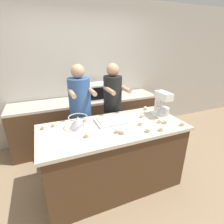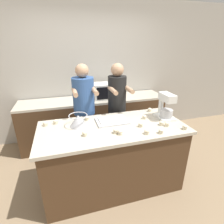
{
  "view_description": "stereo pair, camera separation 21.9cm",
  "coord_description": "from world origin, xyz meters",
  "px_view_note": "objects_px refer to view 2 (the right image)",
  "views": [
    {
      "loc": [
        -0.78,
        -1.84,
        1.94
      ],
      "look_at": [
        0.0,
        0.04,
        1.11
      ],
      "focal_mm": 28.0,
      "sensor_mm": 36.0,
      "label": 1
    },
    {
      "loc": [
        -0.57,
        -1.91,
        1.94
      ],
      "look_at": [
        0.0,
        0.04,
        1.11
      ],
      "focal_mm": 28.0,
      "sensor_mm": 36.0,
      "label": 2
    }
  ],
  "objects_px": {
    "cupcake_8": "(185,127)",
    "cupcake_9": "(45,124)",
    "person_right": "(117,111)",
    "cupcake_10": "(141,125)",
    "cupcake_3": "(167,124)",
    "cupcake_11": "(147,132)",
    "cupcake_7": "(120,132)",
    "cupcake_6": "(150,110)",
    "cupcake_5": "(144,117)",
    "cupcake_1": "(85,133)",
    "baking_tray": "(112,120)",
    "cupcake_0": "(115,131)",
    "cupcake_13": "(87,118)",
    "mixing_bowl": "(78,120)",
    "microwave_oven": "(105,91)",
    "person_left": "(85,115)",
    "cupcake_2": "(56,122)",
    "cupcake_4": "(161,131)",
    "cupcake_12": "(162,123)",
    "stand_mixer": "(166,108)"
  },
  "relations": [
    {
      "from": "person_right",
      "to": "cupcake_0",
      "type": "bearing_deg",
      "value": -109.01
    },
    {
      "from": "cupcake_7",
      "to": "cupcake_6",
      "type": "bearing_deg",
      "value": 39.64
    },
    {
      "from": "cupcake_10",
      "to": "microwave_oven",
      "type": "bearing_deg",
      "value": 94.71
    },
    {
      "from": "person_left",
      "to": "cupcake_12",
      "type": "bearing_deg",
      "value": -41.45
    },
    {
      "from": "cupcake_3",
      "to": "microwave_oven",
      "type": "bearing_deg",
      "value": 106.78
    },
    {
      "from": "cupcake_6",
      "to": "cupcake_13",
      "type": "xyz_separation_m",
      "value": [
        -0.98,
        -0.04,
        0.0
      ]
    },
    {
      "from": "cupcake_9",
      "to": "cupcake_8",
      "type": "bearing_deg",
      "value": -19.29
    },
    {
      "from": "cupcake_8",
      "to": "cupcake_9",
      "type": "height_order",
      "value": "same"
    },
    {
      "from": "person_left",
      "to": "cupcake_0",
      "type": "bearing_deg",
      "value": -72.78
    },
    {
      "from": "cupcake_0",
      "to": "cupcake_13",
      "type": "height_order",
      "value": "same"
    },
    {
      "from": "mixing_bowl",
      "to": "cupcake_0",
      "type": "distance_m",
      "value": 0.5
    },
    {
      "from": "cupcake_0",
      "to": "cupcake_3",
      "type": "distance_m",
      "value": 0.68
    },
    {
      "from": "person_right",
      "to": "cupcake_10",
      "type": "xyz_separation_m",
      "value": [
        0.08,
        -0.74,
        0.09
      ]
    },
    {
      "from": "person_right",
      "to": "cupcake_1",
      "type": "xyz_separation_m",
      "value": [
        -0.64,
        -0.77,
        0.09
      ]
    },
    {
      "from": "cupcake_6",
      "to": "cupcake_3",
      "type": "bearing_deg",
      "value": -92.86
    },
    {
      "from": "cupcake_0",
      "to": "cupcake_13",
      "type": "relative_size",
      "value": 1.0
    },
    {
      "from": "mixing_bowl",
      "to": "microwave_oven",
      "type": "distance_m",
      "value": 1.32
    },
    {
      "from": "cupcake_8",
      "to": "cupcake_13",
      "type": "bearing_deg",
      "value": 151.39
    },
    {
      "from": "cupcake_3",
      "to": "cupcake_6",
      "type": "relative_size",
      "value": 1.0
    },
    {
      "from": "cupcake_4",
      "to": "cupcake_9",
      "type": "height_order",
      "value": "same"
    },
    {
      "from": "cupcake_5",
      "to": "cupcake_8",
      "type": "height_order",
      "value": "same"
    },
    {
      "from": "person_left",
      "to": "baking_tray",
      "type": "bearing_deg",
      "value": -59.2
    },
    {
      "from": "cupcake_0",
      "to": "cupcake_3",
      "type": "xyz_separation_m",
      "value": [
        0.68,
        -0.01,
        0.0
      ]
    },
    {
      "from": "person_right",
      "to": "cupcake_3",
      "type": "xyz_separation_m",
      "value": [
        0.4,
        -0.82,
        0.09
      ]
    },
    {
      "from": "cupcake_8",
      "to": "cupcake_13",
      "type": "height_order",
      "value": "same"
    },
    {
      "from": "mixing_bowl",
      "to": "cupcake_2",
      "type": "distance_m",
      "value": 0.32
    },
    {
      "from": "baking_tray",
      "to": "cupcake_1",
      "type": "height_order",
      "value": "cupcake_1"
    },
    {
      "from": "baking_tray",
      "to": "cupcake_8",
      "type": "xyz_separation_m",
      "value": [
        0.8,
        -0.46,
        0.01
      ]
    },
    {
      "from": "cupcake_2",
      "to": "cupcake_3",
      "type": "distance_m",
      "value": 1.44
    },
    {
      "from": "stand_mixer",
      "to": "cupcake_13",
      "type": "relative_size",
      "value": 6.17
    },
    {
      "from": "cupcake_7",
      "to": "microwave_oven",
      "type": "bearing_deg",
      "value": 82.55
    },
    {
      "from": "microwave_oven",
      "to": "stand_mixer",
      "type": "bearing_deg",
      "value": -66.03
    },
    {
      "from": "cupcake_2",
      "to": "cupcake_3",
      "type": "height_order",
      "value": "same"
    },
    {
      "from": "cupcake_6",
      "to": "person_left",
      "type": "bearing_deg",
      "value": 162.22
    },
    {
      "from": "cupcake_13",
      "to": "cupcake_10",
      "type": "bearing_deg",
      "value": -32.24
    },
    {
      "from": "cupcake_7",
      "to": "cupcake_12",
      "type": "relative_size",
      "value": 1.0
    },
    {
      "from": "person_right",
      "to": "microwave_oven",
      "type": "xyz_separation_m",
      "value": [
        -0.04,
        0.65,
        0.17
      ]
    },
    {
      "from": "person_left",
      "to": "cupcake_7",
      "type": "relative_size",
      "value": 28.25
    },
    {
      "from": "cupcake_3",
      "to": "cupcake_5",
      "type": "relative_size",
      "value": 1.0
    },
    {
      "from": "person_right",
      "to": "cupcake_7",
      "type": "bearing_deg",
      "value": -105.38
    },
    {
      "from": "baking_tray",
      "to": "cupcake_0",
      "type": "xyz_separation_m",
      "value": [
        -0.05,
        -0.31,
        0.01
      ]
    },
    {
      "from": "person_left",
      "to": "cupcake_8",
      "type": "relative_size",
      "value": 28.25
    },
    {
      "from": "cupcake_1",
      "to": "cupcake_11",
      "type": "relative_size",
      "value": 1.0
    },
    {
      "from": "person_right",
      "to": "cupcake_13",
      "type": "xyz_separation_m",
      "value": [
        -0.55,
        -0.35,
        0.09
      ]
    },
    {
      "from": "cupcake_2",
      "to": "cupcake_10",
      "type": "distance_m",
      "value": 1.1
    },
    {
      "from": "cupcake_11",
      "to": "cupcake_7",
      "type": "bearing_deg",
      "value": 166.08
    },
    {
      "from": "cupcake_3",
      "to": "cupcake_11",
      "type": "bearing_deg",
      "value": -161.64
    },
    {
      "from": "cupcake_1",
      "to": "cupcake_3",
      "type": "height_order",
      "value": "same"
    },
    {
      "from": "stand_mixer",
      "to": "microwave_oven",
      "type": "height_order",
      "value": "stand_mixer"
    },
    {
      "from": "mixing_bowl",
      "to": "cupcake_11",
      "type": "distance_m",
      "value": 0.86
    }
  ]
}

